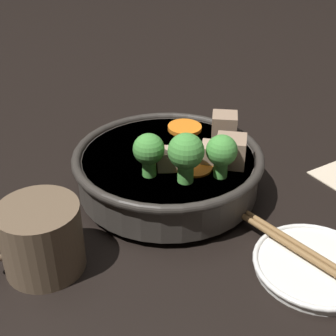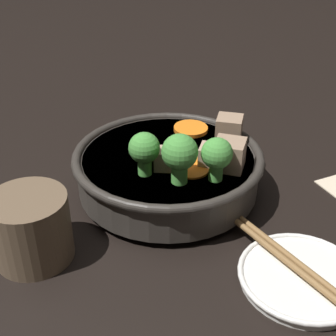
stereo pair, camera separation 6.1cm
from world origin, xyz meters
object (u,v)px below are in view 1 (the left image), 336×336
dark_mug (40,238)px  side_saucer (315,266)px  stirfry_bowl (170,166)px  chopsticks_pair (316,259)px

dark_mug → side_saucer: bearing=159.8°
stirfry_bowl → chopsticks_pair: (-0.10, 0.19, -0.03)m
side_saucer → chopsticks_pair: chopsticks_pair is taller
dark_mug → chopsticks_pair: bearing=159.8°
stirfry_bowl → dark_mug: 0.19m
side_saucer → dark_mug: bearing=-20.2°
stirfry_bowl → dark_mug: size_ratio=2.28×
stirfry_bowl → chopsticks_pair: stirfry_bowl is taller
side_saucer → chopsticks_pair: (0.00, 0.00, 0.01)m
stirfry_bowl → chopsticks_pair: 0.21m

